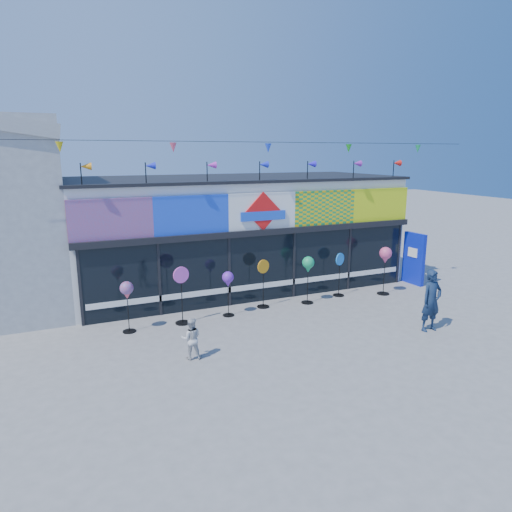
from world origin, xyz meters
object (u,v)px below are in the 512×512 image
adult_man (431,301)px  spinner_3 (263,282)px  blue_sign (414,258)px  spinner_5 (339,273)px  spinner_2 (228,280)px  spinner_6 (385,257)px  child (191,338)px  spinner_0 (127,292)px  spinner_4 (308,266)px  spinner_1 (182,294)px

adult_man → spinner_3: bearing=132.2°
blue_sign → spinner_5: blue_sign is taller
blue_sign → spinner_2: 7.82m
spinner_3 → spinner_6: spinner_6 is taller
child → spinner_6: bearing=-149.3°
adult_man → spinner_0: bearing=156.1°
spinner_3 → adult_man: size_ratio=0.90×
blue_sign → spinner_2: blue_sign is taller
spinner_3 → child: bearing=-138.9°
spinner_3 → adult_man: (3.54, -3.74, 0.04)m
spinner_2 → spinner_3: bearing=12.8°
spinner_2 → spinner_6: bearing=-1.2°
spinner_5 → spinner_0: bearing=-176.3°
child → blue_sign: bearing=-149.0°
spinner_6 → blue_sign: bearing=18.7°
spinner_2 → spinner_4: (2.88, 0.09, 0.15)m
spinner_1 → spinner_2: (1.48, 0.08, 0.22)m
spinner_0 → spinner_2: spinner_0 is taller
spinner_4 → spinner_2: bearing=-178.2°
spinner_6 → spinner_0: bearing=180.0°
blue_sign → spinner_3: (-6.47, -0.22, -0.15)m
spinner_1 → spinner_5: (5.79, 0.44, -0.10)m
spinner_1 → spinner_4: bearing=2.3°
spinner_5 → adult_man: (0.56, -3.79, 0.07)m
spinner_4 → spinner_5: 1.53m
spinner_1 → spinner_5: spinner_1 is taller
spinner_0 → spinner_3: size_ratio=0.92×
blue_sign → spinner_4: blue_sign is taller
spinner_1 → child: bearing=-99.5°
spinner_6 → spinner_3: bearing=174.6°
blue_sign → spinner_3: size_ratio=1.24×
spinner_5 → adult_man: size_ratio=0.87×
spinner_1 → spinner_2: spinner_1 is taller
blue_sign → spinner_2: size_ratio=1.40×
spinner_5 → child: (-6.20, -2.86, -0.30)m
blue_sign → spinner_4: (-4.93, -0.43, 0.29)m
spinner_0 → spinner_5: spinner_5 is taller
spinner_6 → adult_man: adult_man is taller
child → spinner_1: bearing=-85.8°
spinner_2 → spinner_6: 5.90m
spinner_0 → spinner_2: bearing=2.3°
spinner_4 → spinner_5: (1.43, 0.27, -0.47)m
spinner_3 → spinner_2: bearing=-167.2°
blue_sign → spinner_6: 2.06m
blue_sign → spinner_1: size_ratio=1.14×
spinner_3 → blue_sign: bearing=1.9°
spinner_5 → blue_sign: bearing=2.7°
spinner_5 → child: spinner_5 is taller
spinner_1 → spinner_5: 5.81m
spinner_0 → spinner_1: (1.56, 0.04, -0.27)m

